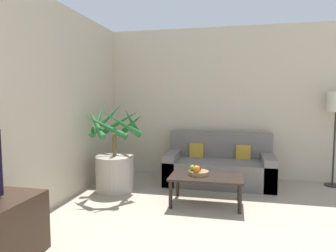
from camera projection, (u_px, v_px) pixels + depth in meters
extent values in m
cube|color=beige|center=(303.00, 103.00, 5.14)|extent=(8.50, 0.06, 2.70)
cube|color=beige|center=(7.00, 106.00, 3.11)|extent=(0.06, 7.24, 2.70)
cylinder|color=#ADA393|center=(115.00, 173.00, 4.65)|extent=(0.59, 0.59, 0.54)
cylinder|color=brown|center=(114.00, 145.00, 4.61)|extent=(0.06, 0.06, 0.35)
cone|color=#23662D|center=(131.00, 121.00, 4.51)|extent=(0.10, 0.62, 0.48)
cone|color=#23662D|center=(132.00, 123.00, 4.74)|extent=(0.54, 0.54, 0.39)
cone|color=#23662D|center=(121.00, 121.00, 4.86)|extent=(0.65, 0.10, 0.43)
cone|color=#23662D|center=(108.00, 118.00, 4.78)|extent=(0.48, 0.48, 0.53)
cone|color=#23662D|center=(99.00, 118.00, 4.62)|extent=(0.10, 0.57, 0.55)
cone|color=#23662D|center=(96.00, 123.00, 4.42)|extent=(0.52, 0.52, 0.46)
cone|color=#23662D|center=(106.00, 126.00, 4.27)|extent=(0.67, 0.10, 0.38)
cone|color=#23662D|center=(122.00, 123.00, 4.33)|extent=(0.52, 0.52, 0.45)
cube|color=slate|center=(219.00, 172.00, 5.00)|extent=(1.77, 0.83, 0.40)
cube|color=slate|center=(220.00, 145.00, 5.29)|extent=(1.77, 0.16, 0.44)
cube|color=slate|center=(173.00, 167.00, 5.16)|extent=(0.20, 0.83, 0.52)
cube|color=slate|center=(268.00, 171.00, 4.83)|extent=(0.20, 0.83, 0.52)
cube|color=gold|center=(197.00, 150.00, 5.26)|extent=(0.24, 0.12, 0.24)
cube|color=gold|center=(243.00, 152.00, 5.10)|extent=(0.24, 0.12, 0.24)
cylinder|color=#2D2823|center=(332.00, 185.00, 4.91)|extent=(0.24, 0.24, 0.03)
cylinder|color=#2D2823|center=(334.00, 149.00, 4.85)|extent=(0.03, 0.03, 1.19)
cylinder|color=beige|center=(336.00, 102.00, 4.78)|extent=(0.28, 0.28, 0.32)
cylinder|color=black|center=(171.00, 195.00, 3.90)|extent=(0.05, 0.05, 0.36)
cylinder|color=black|center=(240.00, 199.00, 3.72)|extent=(0.05, 0.05, 0.36)
cylinder|color=black|center=(178.00, 184.00, 4.39)|extent=(0.05, 0.05, 0.36)
cylinder|color=black|center=(239.00, 188.00, 4.20)|extent=(0.05, 0.05, 0.36)
cube|color=black|center=(206.00, 177.00, 4.04)|extent=(0.97, 0.59, 0.03)
cylinder|color=#997A4C|center=(199.00, 173.00, 4.08)|extent=(0.27, 0.27, 0.05)
sphere|color=red|center=(199.00, 168.00, 4.09)|extent=(0.07, 0.07, 0.07)
sphere|color=olive|center=(192.00, 168.00, 4.09)|extent=(0.08, 0.08, 0.08)
sphere|color=orange|center=(196.00, 169.00, 4.00)|extent=(0.09, 0.09, 0.09)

